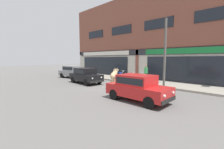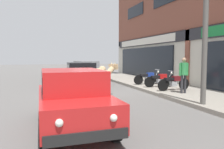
{
  "view_description": "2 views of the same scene",
  "coord_description": "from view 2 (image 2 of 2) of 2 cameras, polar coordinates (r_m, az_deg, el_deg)",
  "views": [
    {
      "loc": [
        9.9,
        -8.94,
        2.37
      ],
      "look_at": [
        0.27,
        1.0,
        0.87
      ],
      "focal_mm": 24.0,
      "sensor_mm": 36.0,
      "label": 1
    },
    {
      "loc": [
        10.66,
        -2.88,
        1.78
      ],
      "look_at": [
        -0.74,
        1.0,
        0.81
      ],
      "focal_mm": 35.0,
      "sensor_mm": 36.0,
      "label": 2
    }
  ],
  "objects": [
    {
      "name": "car_0",
      "position": [
        12.67,
        -8.09,
        0.17
      ],
      "size": [
        3.68,
        1.78,
        1.46
      ],
      "color": "black",
      "rests_on": "ground"
    },
    {
      "name": "utility_pole",
      "position": [
        8.15,
        23.2,
        11.45
      ],
      "size": [
        0.18,
        0.18,
        5.3
      ],
      "primitive_type": "cylinder",
      "color": "#595651",
      "rests_on": "sidewalk"
    },
    {
      "name": "shop_building",
      "position": [
        13.97,
        20.39,
        16.16
      ],
      "size": [
        23.0,
        1.4,
        9.71
      ],
      "color": "brown",
      "rests_on": "ground"
    },
    {
      "name": "sidewalk",
      "position": [
        12.7,
        13.23,
        -3.24
      ],
      "size": [
        19.0,
        3.23,
        0.15
      ],
      "primitive_type": "cube",
      "color": "gray",
      "rests_on": "ground"
    },
    {
      "name": "motorcycle_0",
      "position": [
        13.21,
        9.42,
        -0.86
      ],
      "size": [
        0.52,
        1.81,
        0.88
      ],
      "color": "black",
      "rests_on": "sidewalk"
    },
    {
      "name": "motorcycle_1",
      "position": [
        12.15,
        12.51,
        -1.38
      ],
      "size": [
        0.53,
        1.81,
        0.88
      ],
      "color": "black",
      "rests_on": "sidewalk"
    },
    {
      "name": "pedestrian",
      "position": [
        10.28,
        18.22,
        0.78
      ],
      "size": [
        0.32,
        0.5,
        1.6
      ],
      "color": "#2D2D33",
      "rests_on": "sidewalk"
    },
    {
      "name": "motorcycle_2",
      "position": [
        11.11,
        15.86,
        -1.99
      ],
      "size": [
        0.52,
        1.81,
        0.88
      ],
      "color": "black",
      "rests_on": "sidewalk"
    },
    {
      "name": "car_1",
      "position": [
        17.18,
        -6.69,
        1.33
      ],
      "size": [
        3.78,
        2.13,
        1.46
      ],
      "color": "black",
      "rests_on": "ground"
    },
    {
      "name": "car_2",
      "position": [
        5.59,
        -10.27,
        -5.42
      ],
      "size": [
        3.63,
        1.64,
        1.46
      ],
      "color": "black",
      "rests_on": "ground"
    },
    {
      "name": "ground_plane",
      "position": [
        11.18,
        -3.64,
        -4.58
      ],
      "size": [
        90.0,
        90.0,
        0.0
      ],
      "primitive_type": "plane",
      "color": "#605E5B"
    },
    {
      "name": "cow",
      "position": [
        9.1,
        -3.29,
        -0.3
      ],
      "size": [
        1.4,
        1.88,
        1.61
      ],
      "color": "tan",
      "rests_on": "ground"
    }
  ]
}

